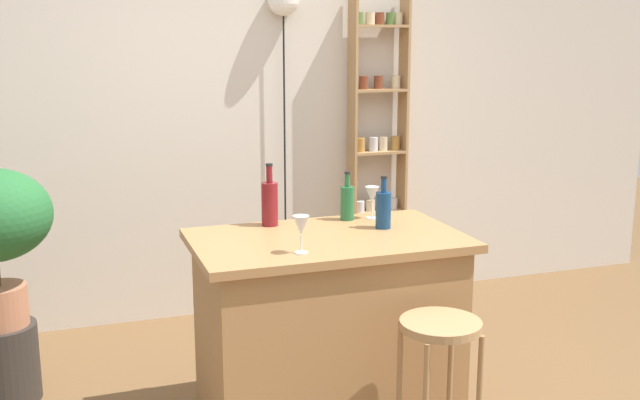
{
  "coord_description": "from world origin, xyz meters",
  "views": [
    {
      "loc": [
        -1.16,
        -2.92,
        1.83
      ],
      "look_at": [
        0.05,
        0.55,
        1.03
      ],
      "focal_mm": 42.88,
      "sensor_mm": 36.0,
      "label": 1
    }
  ],
  "objects_px": {
    "bottle_soda_blue": "(347,202)",
    "wine_glass_center": "(372,196)",
    "bottle_vinegar": "(383,209)",
    "wine_glass_left": "(301,227)",
    "bottle_wine_red": "(270,202)",
    "bar_stool": "(439,360)",
    "plant_stool": "(5,363)",
    "spice_shelf": "(378,157)",
    "pendant_globe_light": "(283,6)"
  },
  "relations": [
    {
      "from": "bottle_soda_blue",
      "to": "wine_glass_center",
      "type": "bearing_deg",
      "value": -5.67
    },
    {
      "from": "bottle_vinegar",
      "to": "wine_glass_center",
      "type": "xyz_separation_m",
      "value": [
        0.03,
        0.2,
        0.02
      ]
    },
    {
      "from": "bottle_vinegar",
      "to": "bottle_soda_blue",
      "type": "bearing_deg",
      "value": 115.32
    },
    {
      "from": "wine_glass_left",
      "to": "wine_glass_center",
      "type": "xyz_separation_m",
      "value": [
        0.53,
        0.48,
        0.0
      ]
    },
    {
      "from": "bottle_wine_red",
      "to": "wine_glass_center",
      "type": "distance_m",
      "value": 0.53
    },
    {
      "from": "bar_stool",
      "to": "bottle_vinegar",
      "type": "bearing_deg",
      "value": 87.54
    },
    {
      "from": "bottle_wine_red",
      "to": "bottle_soda_blue",
      "type": "xyz_separation_m",
      "value": [
        0.4,
        -0.01,
        -0.02
      ]
    },
    {
      "from": "plant_stool",
      "to": "bar_stool",
      "type": "bearing_deg",
      "value": -36.51
    },
    {
      "from": "spice_shelf",
      "to": "bottle_wine_red",
      "type": "bearing_deg",
      "value": -132.09
    },
    {
      "from": "spice_shelf",
      "to": "wine_glass_left",
      "type": "relative_size",
      "value": 12.72
    },
    {
      "from": "bottle_wine_red",
      "to": "bottle_vinegar",
      "type": "height_order",
      "value": "bottle_wine_red"
    },
    {
      "from": "plant_stool",
      "to": "bottle_vinegar",
      "type": "distance_m",
      "value": 2.06
    },
    {
      "from": "wine_glass_center",
      "to": "bottle_soda_blue",
      "type": "bearing_deg",
      "value": 174.33
    },
    {
      "from": "spice_shelf",
      "to": "wine_glass_left",
      "type": "distance_m",
      "value": 2.05
    },
    {
      "from": "bottle_soda_blue",
      "to": "bottle_wine_red",
      "type": "bearing_deg",
      "value": 177.88
    },
    {
      "from": "bar_stool",
      "to": "spice_shelf",
      "type": "height_order",
      "value": "spice_shelf"
    },
    {
      "from": "bottle_soda_blue",
      "to": "bottle_vinegar",
      "type": "bearing_deg",
      "value": -64.68
    },
    {
      "from": "bottle_wine_red",
      "to": "bar_stool",
      "type": "bearing_deg",
      "value": -61.96
    },
    {
      "from": "bar_stool",
      "to": "wine_glass_center",
      "type": "height_order",
      "value": "wine_glass_center"
    },
    {
      "from": "plant_stool",
      "to": "pendant_globe_light",
      "type": "bearing_deg",
      "value": 25.84
    },
    {
      "from": "spice_shelf",
      "to": "bottle_vinegar",
      "type": "bearing_deg",
      "value": -112.37
    },
    {
      "from": "spice_shelf",
      "to": "wine_glass_center",
      "type": "relative_size",
      "value": 12.72
    },
    {
      "from": "bar_stool",
      "to": "bottle_vinegar",
      "type": "xyz_separation_m",
      "value": [
        0.03,
        0.66,
        0.5
      ]
    },
    {
      "from": "wine_glass_left",
      "to": "wine_glass_center",
      "type": "height_order",
      "value": "same"
    },
    {
      "from": "spice_shelf",
      "to": "bottle_wine_red",
      "type": "relative_size",
      "value": 6.8
    },
    {
      "from": "plant_stool",
      "to": "bottle_wine_red",
      "type": "relative_size",
      "value": 1.31
    },
    {
      "from": "plant_stool",
      "to": "pendant_globe_light",
      "type": "height_order",
      "value": "pendant_globe_light"
    },
    {
      "from": "spice_shelf",
      "to": "bottle_vinegar",
      "type": "distance_m",
      "value": 1.56
    },
    {
      "from": "spice_shelf",
      "to": "pendant_globe_light",
      "type": "distance_m",
      "value": 1.19
    },
    {
      "from": "bottle_wine_red",
      "to": "bottle_soda_blue",
      "type": "height_order",
      "value": "bottle_wine_red"
    },
    {
      "from": "spice_shelf",
      "to": "bottle_soda_blue",
      "type": "xyz_separation_m",
      "value": [
        -0.7,
        -1.23,
        -0.01
      ]
    },
    {
      "from": "bar_stool",
      "to": "bottle_wine_red",
      "type": "relative_size",
      "value": 2.21
    },
    {
      "from": "spice_shelf",
      "to": "wine_glass_center",
      "type": "distance_m",
      "value": 1.37
    },
    {
      "from": "plant_stool",
      "to": "wine_glass_center",
      "type": "distance_m",
      "value": 2.04
    },
    {
      "from": "plant_stool",
      "to": "bottle_wine_red",
      "type": "bearing_deg",
      "value": -17.76
    },
    {
      "from": "bottle_soda_blue",
      "to": "wine_glass_left",
      "type": "relative_size",
      "value": 1.51
    },
    {
      "from": "bottle_soda_blue",
      "to": "wine_glass_center",
      "type": "height_order",
      "value": "bottle_soda_blue"
    },
    {
      "from": "bottle_vinegar",
      "to": "wine_glass_left",
      "type": "height_order",
      "value": "bottle_vinegar"
    },
    {
      "from": "bar_stool",
      "to": "bottle_wine_red",
      "type": "height_order",
      "value": "bottle_wine_red"
    },
    {
      "from": "bottle_wine_red",
      "to": "bottle_vinegar",
      "type": "xyz_separation_m",
      "value": [
        0.5,
        -0.23,
        -0.02
      ]
    },
    {
      "from": "bottle_soda_blue",
      "to": "wine_glass_center",
      "type": "xyz_separation_m",
      "value": [
        0.13,
        -0.01,
        0.02
      ]
    },
    {
      "from": "plant_stool",
      "to": "wine_glass_center",
      "type": "relative_size",
      "value": 2.45
    },
    {
      "from": "plant_stool",
      "to": "wine_glass_left",
      "type": "height_order",
      "value": "wine_glass_left"
    },
    {
      "from": "bottle_vinegar",
      "to": "wine_glass_left",
      "type": "relative_size",
      "value": 1.56
    },
    {
      "from": "plant_stool",
      "to": "bottle_wine_red",
      "type": "xyz_separation_m",
      "value": [
        1.28,
        -0.41,
        0.82
      ]
    },
    {
      "from": "bottle_vinegar",
      "to": "bottle_soda_blue",
      "type": "height_order",
      "value": "bottle_vinegar"
    },
    {
      "from": "bar_stool",
      "to": "spice_shelf",
      "type": "distance_m",
      "value": 2.25
    },
    {
      "from": "bottle_vinegar",
      "to": "wine_glass_center",
      "type": "height_order",
      "value": "bottle_vinegar"
    },
    {
      "from": "bottle_soda_blue",
      "to": "wine_glass_center",
      "type": "distance_m",
      "value": 0.13
    },
    {
      "from": "spice_shelf",
      "to": "plant_stool",
      "type": "relative_size",
      "value": 5.19
    }
  ]
}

